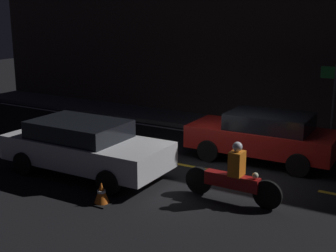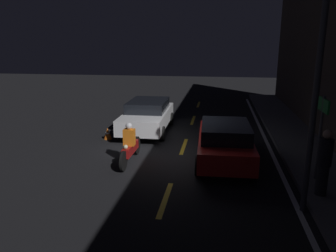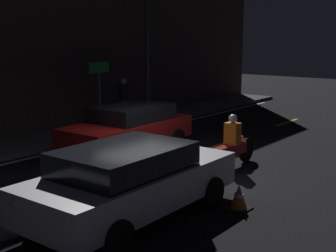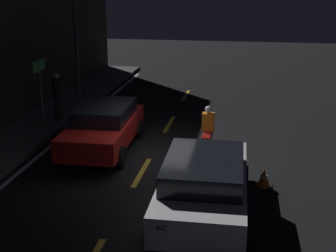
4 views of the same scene
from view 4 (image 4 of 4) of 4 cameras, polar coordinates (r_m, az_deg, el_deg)
ground_plane at (r=13.70m, az=-2.30°, el=-4.03°), size 56.00×56.00×0.00m
raised_curb at (r=15.21m, az=-19.11°, el=-2.51°), size 28.00×1.91×0.15m
lane_dash_c at (r=12.79m, az=-3.23°, el=-5.63°), size 2.00×0.14×0.01m
lane_dash_d at (r=16.94m, az=0.15°, el=0.24°), size 2.00×0.14×0.01m
lane_dash_e at (r=21.24m, az=2.18°, el=3.76°), size 2.00×0.14×0.01m
lane_solid_kerb at (r=14.70m, az=-14.94°, el=-3.10°), size 25.20×0.14×0.01m
sedan_white at (r=10.36m, az=4.44°, el=-6.90°), size 4.43×2.02×1.39m
taxi_red at (r=14.33m, az=-7.86°, el=-0.05°), size 4.13×1.94×1.39m
motorcycle at (r=14.19m, az=4.85°, el=-0.89°), size 2.31×0.36×1.39m
traffic_cone_near at (r=12.03m, az=11.60°, el=-6.27°), size 0.44×0.44×0.51m
pedestrian at (r=17.20m, az=-13.32°, el=3.56°), size 0.34×0.34×1.72m
shop_sign at (r=16.16m, az=-15.38°, el=5.47°), size 0.90×0.08×2.40m
street_lamp at (r=17.22m, az=-11.20°, el=11.19°), size 0.28×0.28×5.76m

